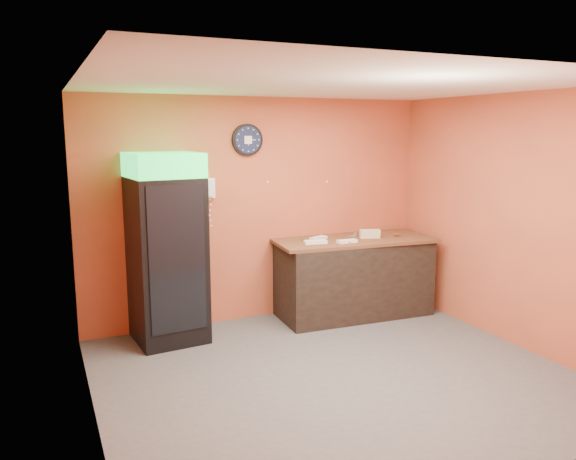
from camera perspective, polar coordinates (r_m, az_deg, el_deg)
floor at (r=5.76m, az=4.83°, el=-14.46°), size 4.50×4.50×0.00m
back_wall at (r=7.12m, az=-2.83°, el=2.08°), size 4.50×0.02×2.80m
left_wall at (r=4.68m, az=-19.78°, el=-2.69°), size 0.02×4.00×2.80m
right_wall at (r=6.71m, az=22.07°, el=0.87°), size 0.02×4.00×2.80m
ceiling at (r=5.26m, az=5.30°, el=14.54°), size 4.50×4.00×0.02m
beverage_cooler at (r=6.44m, az=-12.18°, el=-2.15°), size 0.82×0.83×2.15m
prep_counter at (r=7.40m, az=6.60°, el=-4.87°), size 1.99×0.97×0.97m
wall_clock at (r=6.96m, az=-4.15°, el=9.12°), size 0.39×0.06×0.39m
wall_phone at (r=6.82m, az=-8.00°, el=4.25°), size 0.13×0.11×0.24m
butcher_paper at (r=7.29m, az=6.68°, el=-1.02°), size 2.13×1.06×0.04m
sub_roll_stack at (r=7.34m, az=8.30°, el=-0.38°), size 0.28×0.17×0.11m
wrapped_sandwich_left at (r=6.92m, az=2.80°, el=-1.22°), size 0.30×0.16×0.04m
wrapped_sandwich_mid at (r=7.00m, az=6.01°, el=-1.15°), size 0.25×0.10×0.04m
wrapped_sandwich_right at (r=7.17m, az=3.10°, el=-0.84°), size 0.27×0.19×0.04m
kitchen_tool at (r=7.40m, az=6.85°, el=-0.49°), size 0.05×0.05×0.05m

